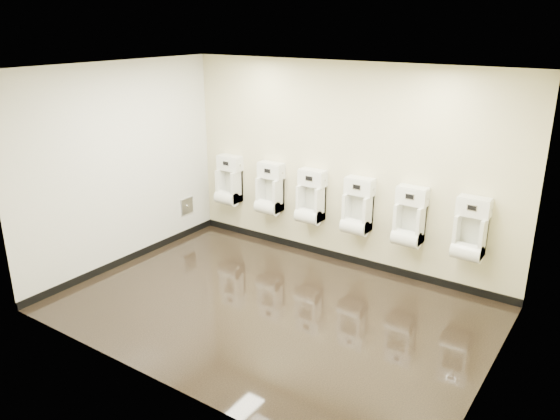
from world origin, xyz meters
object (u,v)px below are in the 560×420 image
(urinal_2, at_px, (311,201))
(urinal_5, at_px, (470,234))
(urinal_3, at_px, (357,210))
(access_panel, at_px, (187,206))
(urinal_4, at_px, (409,221))
(urinal_1, at_px, (270,192))
(urinal_0, at_px, (229,184))

(urinal_2, height_order, urinal_5, same)
(urinal_3, bearing_deg, urinal_5, 0.00)
(access_panel, bearing_deg, urinal_4, 6.72)
(urinal_1, distance_m, urinal_3, 1.46)
(urinal_0, distance_m, urinal_5, 3.76)
(urinal_5, bearing_deg, urinal_2, 180.00)
(urinal_2, distance_m, urinal_5, 2.25)
(access_panel, bearing_deg, urinal_3, 8.49)
(urinal_4, xyz_separation_m, urinal_5, (0.77, 0.00, 0.00))
(urinal_0, height_order, urinal_5, same)
(access_panel, bearing_deg, urinal_0, 37.84)
(access_panel, relative_size, urinal_3, 0.33)
(urinal_0, distance_m, urinal_2, 1.51)
(urinal_2, height_order, urinal_3, same)
(urinal_0, bearing_deg, urinal_1, 0.00)
(urinal_4, bearing_deg, access_panel, -173.28)
(urinal_1, height_order, urinal_4, same)
(urinal_2, relative_size, urinal_3, 1.00)
(urinal_5, bearing_deg, urinal_0, 180.00)
(urinal_0, distance_m, urinal_3, 2.25)
(urinal_0, xyz_separation_m, urinal_5, (3.76, 0.00, 0.00))
(urinal_1, distance_m, urinal_4, 2.20)
(urinal_1, height_order, urinal_5, same)
(urinal_4, bearing_deg, urinal_2, 180.00)
(urinal_4, relative_size, urinal_5, 1.00)
(urinal_2, bearing_deg, urinal_4, 0.00)
(access_panel, height_order, urinal_5, urinal_5)
(urinal_3, bearing_deg, urinal_0, 180.00)
(urinal_1, xyz_separation_m, urinal_4, (2.20, 0.00, 0.00))
(urinal_3, xyz_separation_m, urinal_5, (1.51, 0.00, 0.00))
(access_panel, relative_size, urinal_1, 0.33)
(urinal_5, bearing_deg, access_panel, -174.48)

